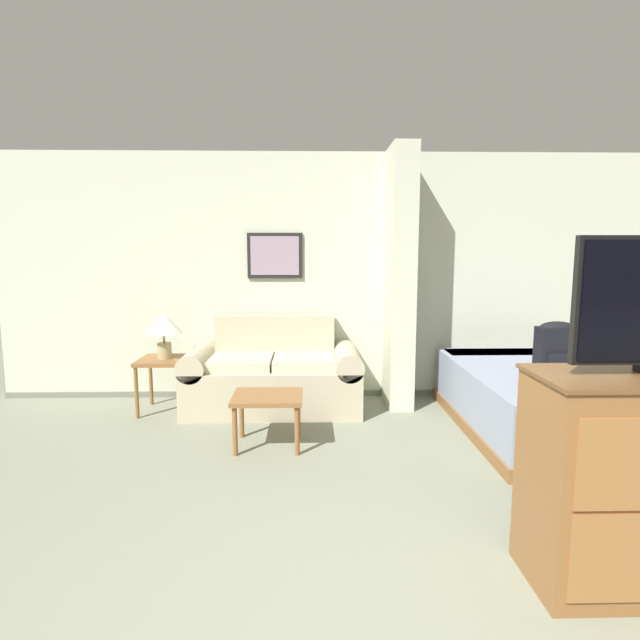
{
  "coord_description": "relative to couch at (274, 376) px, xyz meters",
  "views": [
    {
      "loc": [
        -0.27,
        -1.49,
        1.57
      ],
      "look_at": [
        -0.18,
        2.3,
        1.05
      ],
      "focal_mm": 28.0,
      "sensor_mm": 36.0,
      "label": 1
    }
  ],
  "objects": [
    {
      "name": "wall_back",
      "position": [
        0.62,
        0.48,
        0.96
      ],
      "size": [
        7.11,
        0.16,
        2.6
      ],
      "color": "beige",
      "rests_on": "ground_plane"
    },
    {
      "name": "wall_partition_pillar",
      "position": [
        1.27,
        0.13,
        0.97
      ],
      "size": [
        0.24,
        0.59,
        2.6
      ],
      "color": "beige",
      "rests_on": "ground_plane"
    },
    {
      "name": "couch",
      "position": [
        0.0,
        0.0,
        0.0
      ],
      "size": [
        1.74,
        0.84,
        0.91
      ],
      "color": "#B7AD8E",
      "rests_on": "ground_plane"
    },
    {
      "name": "coffee_table",
      "position": [
        0.02,
        -1.0,
        0.03
      ],
      "size": [
        0.56,
        0.47,
        0.43
      ],
      "color": "brown",
      "rests_on": "ground_plane"
    },
    {
      "name": "side_table",
      "position": [
        -1.06,
        -0.07,
        0.12
      ],
      "size": [
        0.49,
        0.49,
        0.53
      ],
      "color": "brown",
      "rests_on": "ground_plane"
    },
    {
      "name": "table_lamp",
      "position": [
        -1.06,
        -0.07,
        0.52
      ],
      "size": [
        0.36,
        0.36,
        0.45
      ],
      "color": "tan",
      "rests_on": "side_table"
    },
    {
      "name": "bed",
      "position": [
        2.43,
        -0.66,
        -0.06
      ],
      "size": [
        1.44,
        2.09,
        0.54
      ],
      "color": "brown",
      "rests_on": "ground_plane"
    },
    {
      "name": "backpack",
      "position": [
        2.39,
        -0.92,
        0.45
      ],
      "size": [
        0.31,
        0.21,
        0.46
      ],
      "color": "black",
      "rests_on": "bed"
    }
  ]
}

